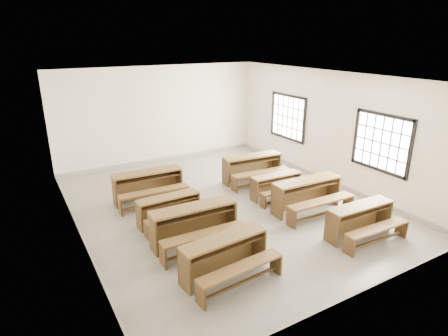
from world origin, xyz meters
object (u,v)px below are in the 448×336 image
desk_set_3 (149,184)px  desk_set_5 (308,193)px  desk_set_1 (195,222)px  desk_set_7 (253,166)px  desk_set_0 (225,254)px  desk_set_4 (361,218)px  desk_set_2 (169,208)px  desk_set_6 (277,184)px

desk_set_3 → desk_set_5: size_ratio=0.99×
desk_set_1 → desk_set_5: bearing=1.6°
desk_set_5 → desk_set_7: bearing=92.4°
desk_set_0 → desk_set_4: size_ratio=1.07×
desk_set_2 → desk_set_7: size_ratio=0.81×
desk_set_1 → desk_set_7: size_ratio=1.00×
desk_set_1 → desk_set_6: 3.09m
desk_set_1 → desk_set_3: 2.53m
desk_set_3 → desk_set_5: bearing=-36.3°
desk_set_2 → desk_set_7: (3.15, 1.23, 0.08)m
desk_set_0 → desk_set_6: (2.94, 2.31, -0.06)m
desk_set_2 → desk_set_6: desk_set_2 is taller
desk_set_2 → desk_set_5: 3.36m
desk_set_4 → desk_set_5: size_ratio=0.88×
desk_set_3 → desk_set_4: (3.29, -4.05, -0.05)m
desk_set_1 → desk_set_2: (-0.12, 1.09, -0.09)m
desk_set_2 → desk_set_5: (3.18, -1.10, 0.09)m
desk_set_6 → desk_set_2: bearing=-178.8°
desk_set_3 → desk_set_6: 3.37m
desk_set_1 → desk_set_3: desk_set_1 is taller
desk_set_2 → desk_set_6: bearing=-2.9°
desk_set_0 → desk_set_7: (3.06, 3.61, 0.03)m
desk_set_3 → desk_set_6: (3.01, -1.50, -0.10)m
desk_set_5 → desk_set_7: 2.33m
desk_set_7 → desk_set_2: bearing=-153.8°
desk_set_6 → desk_set_7: bearing=87.3°
desk_set_4 → desk_set_6: 2.57m
desk_set_2 → desk_set_5: desk_set_5 is taller
desk_set_7 → desk_set_3: bearing=-179.0°
desk_set_0 → desk_set_1: desk_set_1 is taller
desk_set_1 → desk_set_5: size_ratio=1.00×
desk_set_2 → desk_set_7: desk_set_7 is taller
desk_set_2 → desk_set_4: size_ratio=0.92×
desk_set_4 → desk_set_5: bearing=96.8°
desk_set_1 → desk_set_3: (-0.10, 2.53, -0.01)m
desk_set_0 → desk_set_4: bearing=-9.0°
desk_set_3 → desk_set_2: bearing=-88.2°
desk_set_2 → desk_set_0: bearing=-89.5°
desk_set_1 → desk_set_2: 1.10m
desk_set_3 → desk_set_4: bearing=-48.4°
desk_set_0 → desk_set_4: desk_set_0 is taller
desk_set_3 → desk_set_7: 3.14m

